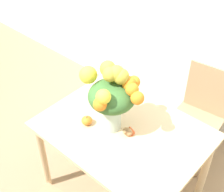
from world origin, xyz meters
TOP-DOWN VIEW (x-y plane):
  - ground_plane at (0.00, 0.00)m, footprint 12.00×12.00m
  - wall_back at (0.00, 1.17)m, footprint 8.00×0.06m
  - dining_table at (0.00, 0.00)m, footprint 1.18×0.89m
  - flower_vase at (-0.08, -0.04)m, footprint 0.48×0.43m
  - pumpkin at (-0.24, -0.14)m, footprint 0.08×0.08m
  - turkey_figurine at (0.06, -0.01)m, footprint 0.08×0.10m
  - dining_chair_near_window at (0.22, 0.79)m, footprint 0.46×0.46m

SIDE VIEW (x-z plane):
  - ground_plane at x=0.00m, z-range 0.00..0.00m
  - dining_chair_near_window at x=0.22m, z-range 0.02..0.94m
  - dining_table at x=0.00m, z-range 0.27..1.03m
  - turkey_figurine at x=0.06m, z-range 0.76..0.82m
  - pumpkin at x=-0.24m, z-range 0.75..0.83m
  - flower_vase at x=-0.08m, z-range 0.80..1.32m
  - wall_back at x=0.00m, z-range 0.00..2.70m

